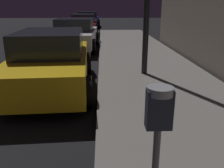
{
  "coord_description": "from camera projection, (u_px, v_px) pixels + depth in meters",
  "views": [
    {
      "loc": [
        4.11,
        -1.52,
        2.03
      ],
      "look_at": [
        4.22,
        1.09,
        1.17
      ],
      "focal_mm": 38.75,
      "sensor_mm": 36.0,
      "label": 1
    }
  ],
  "objects": [
    {
      "name": "parking_meter",
      "position": [
        158.0,
        128.0,
        1.8
      ],
      "size": [
        0.19,
        0.19,
        1.33
      ],
      "color": "#59595B",
      "rests_on": "sidewalk"
    },
    {
      "name": "car_white",
      "position": [
        75.0,
        34.0,
        11.51
      ],
      "size": [
        2.19,
        4.38,
        1.43
      ],
      "color": "silver",
      "rests_on": "ground"
    },
    {
      "name": "car_blue",
      "position": [
        88.0,
        20.0,
        22.86
      ],
      "size": [
        2.16,
        4.49,
        1.43
      ],
      "color": "navy",
      "rests_on": "ground"
    },
    {
      "name": "car_yellow_cab",
      "position": [
        51.0,
        61.0,
        6.01
      ],
      "size": [
        2.14,
        4.28,
        1.43
      ],
      "color": "gold",
      "rests_on": "ground"
    },
    {
      "name": "car_red",
      "position": [
        84.0,
        24.0,
        17.06
      ],
      "size": [
        2.02,
        4.18,
        1.43
      ],
      "color": "maroon",
      "rests_on": "ground"
    }
  ]
}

